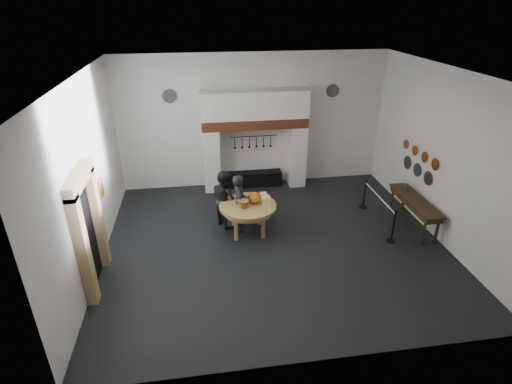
{
  "coord_description": "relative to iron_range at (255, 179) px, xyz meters",
  "views": [
    {
      "loc": [
        -1.86,
        -9.01,
        6.07
      ],
      "look_at": [
        -0.44,
        0.45,
        1.35
      ],
      "focal_mm": 28.0,
      "sensor_mm": 36.0,
      "label": 1
    }
  ],
  "objects": [
    {
      "name": "utensil_rail",
      "position": [
        0.0,
        0.2,
        1.5
      ],
      "size": [
        1.6,
        0.02,
        0.02
      ],
      "primitive_type": "cylinder",
      "rotation": [
        0.0,
        1.57,
        0.0
      ],
      "color": "black",
      "rests_on": "wall_back"
    },
    {
      "name": "iron_range",
      "position": [
        0.0,
        0.0,
        0.0
      ],
      "size": [
        1.9,
        0.45,
        0.5
      ],
      "primitive_type": "cube",
      "color": "black",
      "rests_on": "floor"
    },
    {
      "name": "pewter_plate_right",
      "position": [
        4.46,
        -2.12,
        1.2
      ],
      "size": [
        0.03,
        0.4,
        0.4
      ],
      "primitive_type": "cylinder",
      "rotation": [
        0.0,
        1.57,
        0.0
      ],
      "color": "#4C4C51",
      "rests_on": "wall_right"
    },
    {
      "name": "barrier_post_near",
      "position": [
        3.19,
        -4.15,
        0.2
      ],
      "size": [
        0.05,
        0.05,
        0.9
      ],
      "primitive_type": "cylinder",
      "color": "black",
      "rests_on": "floor"
    },
    {
      "name": "chimney_pier_left",
      "position": [
        -1.48,
        -0.07,
        0.82
      ],
      "size": [
        0.55,
        0.7,
        2.15
      ],
      "primitive_type": "cube",
      "color": "silver",
      "rests_on": "floor"
    },
    {
      "name": "wall_right",
      "position": [
        4.5,
        -3.72,
        2.0
      ],
      "size": [
        0.02,
        8.0,
        4.5
      ],
      "primitive_type": "cube",
      "color": "silver",
      "rests_on": "floor"
    },
    {
      "name": "pewter_plate_back_left",
      "position": [
        -2.7,
        0.24,
        2.95
      ],
      "size": [
        0.44,
        0.03,
        0.44
      ],
      "primitive_type": "cylinder",
      "rotation": [
        1.57,
        0.0,
        0.0
      ],
      "color": "#4C4C51",
      "rests_on": "wall_back"
    },
    {
      "name": "visitor_far",
      "position": [
        -1.24,
        -2.52,
        0.59
      ],
      "size": [
        0.95,
        1.02,
        1.69
      ],
      "primitive_type": "imported",
      "rotation": [
        0.0,
        0.0,
        2.05
      ],
      "color": "black",
      "rests_on": "floor"
    },
    {
      "name": "ceiling",
      "position": [
        0.0,
        -3.72,
        4.25
      ],
      "size": [
        9.0,
        8.0,
        0.02
      ],
      "primitive_type": "cube",
      "color": "silver",
      "rests_on": "wall_back"
    },
    {
      "name": "copper_pan_a",
      "position": [
        4.46,
        -3.52,
        1.7
      ],
      "size": [
        0.03,
        0.34,
        0.34
      ],
      "primitive_type": "cylinder",
      "rotation": [
        0.0,
        1.57,
        0.0
      ],
      "color": "#C6662D",
      "rests_on": "wall_right"
    },
    {
      "name": "wall_plaque",
      "position": [
        -4.45,
        -2.92,
        1.35
      ],
      "size": [
        0.05,
        0.34,
        0.44
      ],
      "primitive_type": "cube",
      "color": "gold",
      "rests_on": "wall_left"
    },
    {
      "name": "barrier_rope",
      "position": [
        3.19,
        -3.15,
        0.6
      ],
      "size": [
        0.04,
        2.0,
        0.04
      ],
      "primitive_type": "cylinder",
      "rotation": [
        1.57,
        0.0,
        0.0
      ],
      "color": "white",
      "rests_on": "barrier_post_near"
    },
    {
      "name": "cheese_block_small",
      "position": [
        -0.16,
        -2.82,
        0.72
      ],
      "size": [
        0.18,
        0.18,
        0.2
      ],
      "primitive_type": "cube",
      "color": "#FFE898",
      "rests_on": "work_table"
    },
    {
      "name": "wall_left",
      "position": [
        -4.5,
        -3.72,
        2.0
      ],
      "size": [
        0.02,
        8.0,
        4.5
      ],
      "primitive_type": "cube",
      "color": "silver",
      "rests_on": "floor"
    },
    {
      "name": "floor",
      "position": [
        0.0,
        -3.72,
        -0.25
      ],
      "size": [
        9.0,
        8.0,
        0.02
      ],
      "primitive_type": "cube",
      "color": "black",
      "rests_on": "ground"
    },
    {
      "name": "pumpkin",
      "position": [
        -0.44,
        -2.97,
        0.78
      ],
      "size": [
        0.36,
        0.36,
        0.31
      ],
      "primitive_type": "ellipsoid",
      "color": "orange",
      "rests_on": "work_table"
    },
    {
      "name": "bread_loaf",
      "position": [
        -0.74,
        -2.72,
        0.69
      ],
      "size": [
        0.31,
        0.18,
        0.13
      ],
      "primitive_type": "ellipsoid",
      "color": "olive",
      "rests_on": "work_table"
    },
    {
      "name": "chimney_hood",
      "position": [
        0.0,
        -0.07,
        2.67
      ],
      "size": [
        3.5,
        0.7,
        0.9
      ],
      "primitive_type": "cube",
      "color": "silver",
      "rests_on": "hearth_brick_band"
    },
    {
      "name": "door_jamb_near",
      "position": [
        -4.38,
        -5.42,
        1.05
      ],
      "size": [
        0.22,
        0.3,
        2.6
      ],
      "primitive_type": "cube",
      "color": "tan",
      "rests_on": "floor"
    },
    {
      "name": "door_recess",
      "position": [
        -4.47,
        -4.72,
        1.0
      ],
      "size": [
        0.04,
        1.1,
        2.5
      ],
      "primitive_type": "cube",
      "color": "black",
      "rests_on": "floor"
    },
    {
      "name": "wall_front",
      "position": [
        0.0,
        -7.72,
        2.0
      ],
      "size": [
        9.0,
        0.02,
        4.5
      ],
      "primitive_type": "cube",
      "color": "silver",
      "rests_on": "floor"
    },
    {
      "name": "pewter_jug",
      "position": [
        4.1,
        -2.9,
        0.76
      ],
      "size": [
        0.12,
        0.12,
        0.22
      ],
      "primitive_type": "cylinder",
      "color": "#54545A",
      "rests_on": "side_table"
    },
    {
      "name": "door_jamb_far",
      "position": [
        -4.38,
        -4.02,
        1.05
      ],
      "size": [
        0.22,
        0.3,
        2.6
      ],
      "primitive_type": "cube",
      "color": "tan",
      "rests_on": "floor"
    },
    {
      "name": "copper_pan_d",
      "position": [
        4.46,
        -1.87,
        1.7
      ],
      "size": [
        0.03,
        0.28,
        0.28
      ],
      "primitive_type": "cylinder",
      "rotation": [
        0.0,
        1.57,
        0.0
      ],
      "color": "#C6662D",
      "rests_on": "wall_right"
    },
    {
      "name": "pewter_plate_mid",
      "position": [
        4.46,
        -2.72,
        1.2
      ],
      "size": [
        0.03,
        0.4,
        0.4
      ],
      "primitive_type": "cylinder",
      "rotation": [
        0.0,
        1.57,
        0.0
      ],
      "color": "#4C4C51",
      "rests_on": "wall_right"
    },
    {
      "name": "pewter_plate_back_right",
      "position": [
        2.7,
        0.24,
        2.95
      ],
      "size": [
        0.44,
        0.03,
        0.44
      ],
      "primitive_type": "cylinder",
      "rotation": [
        1.57,
        0.0,
        0.0
      ],
      "color": "#4C4C51",
      "rests_on": "wall_back"
    },
    {
      "name": "chimney_pier_right",
      "position": [
        1.48,
        -0.07,
        0.82
      ],
      "size": [
        0.55,
        0.7,
        2.15
      ],
      "primitive_type": "cube",
      "color": "silver",
      "rests_on": "floor"
    },
    {
      "name": "copper_pan_b",
      "position": [
        4.46,
        -2.97,
        1.7
      ],
      "size": [
        0.03,
        0.32,
        0.32
      ],
      "primitive_type": "cylinder",
      "rotation": [
        0.0,
        1.57,
        0.0
      ],
      "color": "#C6662D",
      "rests_on": "wall_right"
    },
    {
      "name": "wicker_basket",
      "position": [
        -0.79,
        -3.22,
        0.73
      ],
      "size": [
        0.35,
        0.35,
        0.22
      ],
      "primitive_type": "cone",
      "rotation": [
        3.14,
        0.0,
        0.1
      ],
      "color": "olive",
      "rests_on": "work_table"
    },
    {
      "name": "visitor_near",
      "position": [
        -0.84,
        -2.92,
        0.61
      ],
      "size": [
        0.43,
        0.64,
        1.72
      ],
      "primitive_type": "imported",
      "rotation": [
        0.0,
        0.0,
        1.6
      ],
      "color": "black",
      "rests_on": "floor"
    },
    {
      "name": "work_table",
      "position": [
        -0.64,
        -3.07,
        0.59
      ],
      "size": [
        1.74,
        1.74,
        0.07
      ],
      "primitive_type": "cylinder",
      "rotation": [
        0.0,
        0.0,
        0.1
      ],
      "color": "tan",
      "rests_on": "floor"
    },
    {
      "name": "door_lintel",
      "position": [
        -4.38,
        -4.72,
        2.4
      ],
      "size": [
        0.22,
        1.7,
        0.3
      ],
      "primitive_type": "cube",
      "color": "tan",
      "rests_on": "door_jamb_near"
    },
    {
      "name": "barrier_post_far",
      "position": [
        3.19,
        -2.15,
        0.2
      ],
      "size": [
        0.05,
        0.05,
        0.9
      ],
      "primitive_type": "cylinder",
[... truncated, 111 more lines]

